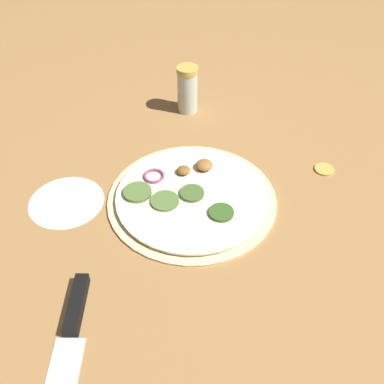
# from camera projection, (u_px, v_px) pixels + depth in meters

# --- Properties ---
(ground_plane) EXTENTS (3.00, 3.00, 0.00)m
(ground_plane) POSITION_uv_depth(u_px,v_px,m) (192.00, 200.00, 0.81)
(ground_plane) COLOR #9E703F
(pizza) EXTENTS (0.30, 0.30, 0.03)m
(pizza) POSITION_uv_depth(u_px,v_px,m) (191.00, 196.00, 0.81)
(pizza) COLOR beige
(pizza) RESTS_ON ground_plane
(knife) EXTENTS (0.22, 0.27, 0.02)m
(knife) POSITION_uv_depth(u_px,v_px,m) (68.00, 348.00, 0.60)
(knife) COLOR silver
(knife) RESTS_ON ground_plane
(spice_jar) EXTENTS (0.05, 0.05, 0.11)m
(spice_jar) POSITION_uv_depth(u_px,v_px,m) (187.00, 89.00, 0.98)
(spice_jar) COLOR silver
(spice_jar) RESTS_ON ground_plane
(loose_cap) EXTENTS (0.04, 0.04, 0.01)m
(loose_cap) POSITION_uv_depth(u_px,v_px,m) (324.00, 169.00, 0.87)
(loose_cap) COLOR gold
(loose_cap) RESTS_ON ground_plane
(flour_patch) EXTENTS (0.13, 0.13, 0.00)m
(flour_patch) POSITION_uv_depth(u_px,v_px,m) (66.00, 202.00, 0.80)
(flour_patch) COLOR white
(flour_patch) RESTS_ON ground_plane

